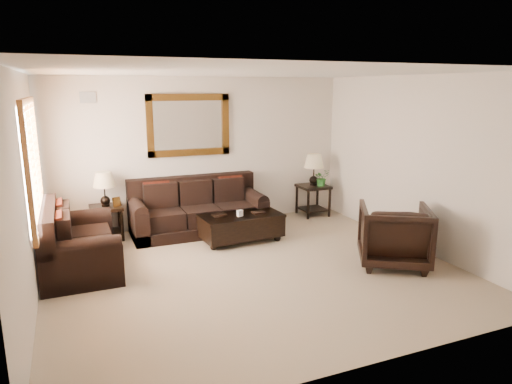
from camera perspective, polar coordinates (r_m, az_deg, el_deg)
name	(u,v)px	position (r m, az deg, el deg)	size (l,w,h in m)	color
room	(253,176)	(6.12, -0.38, 2.04)	(5.51, 5.01, 2.71)	#827159
window	(33,163)	(6.56, -26.10, 3.22)	(0.07, 1.96, 1.66)	white
mirror	(189,125)	(8.31, -8.40, 8.27)	(1.50, 0.06, 1.10)	#48240E
air_vent	(88,97)	(8.06, -20.29, 11.04)	(0.25, 0.02, 0.18)	#999999
sofa	(198,212)	(8.17, -7.32, -2.53)	(2.32, 1.00, 0.95)	black
loveseat	(75,246)	(6.87, -21.67, -6.31)	(1.00, 1.69, 0.95)	black
end_table_left	(105,196)	(7.98, -18.35, -0.44)	(0.52, 0.52, 1.15)	black
end_table_right	(314,176)	(9.09, 7.22, 2.04)	(0.56, 0.56, 1.23)	black
coffee_table	(241,224)	(7.62, -1.92, -4.05)	(1.38, 0.80, 0.57)	black
armchair	(394,232)	(6.84, 16.89, -4.84)	(0.94, 0.88, 0.97)	black
potted_plant	(322,179)	(9.08, 8.20, 1.57)	(0.30, 0.33, 0.26)	#22591E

